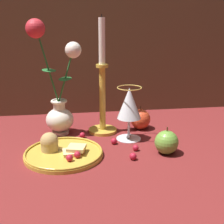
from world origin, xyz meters
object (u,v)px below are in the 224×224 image
object	(u,v)px
apple_near_glass	(166,142)
wine_glass	(129,105)
plate_with_pastries	(62,151)
candlestick	(102,96)
apple_beside_vase	(140,119)
vase	(57,95)

from	to	relation	value
apple_near_glass	wine_glass	bearing A→B (deg)	124.52
plate_with_pastries	wine_glass	size ratio (longest dim) A/B	1.31
candlestick	apple_beside_vase	size ratio (longest dim) A/B	4.71
wine_glass	apple_beside_vase	size ratio (longest dim) A/B	2.08
wine_glass	candlestick	distance (m)	0.11
plate_with_pastries	apple_near_glass	size ratio (longest dim) A/B	2.77
plate_with_pastries	wine_glass	distance (m)	0.25
vase	apple_near_glass	distance (m)	0.38
vase	apple_near_glass	size ratio (longest dim) A/B	4.64
candlestick	apple_beside_vase	bearing A→B (deg)	5.00
vase	apple_beside_vase	distance (m)	0.30
apple_beside_vase	apple_near_glass	distance (m)	0.21
wine_glass	apple_beside_vase	world-z (taller)	wine_glass
vase	apple_beside_vase	size ratio (longest dim) A/B	4.56
vase	plate_with_pastries	distance (m)	0.21
apple_near_glass	vase	bearing A→B (deg)	146.92
vase	apple_beside_vase	world-z (taller)	vase
plate_with_pastries	apple_beside_vase	xyz separation A→B (m)	(0.27, 0.18, 0.02)
plate_with_pastries	apple_near_glass	bearing A→B (deg)	-5.11
plate_with_pastries	candlestick	size ratio (longest dim) A/B	0.58
wine_glass	plate_with_pastries	bearing A→B (deg)	-155.37
wine_glass	candlestick	bearing A→B (deg)	134.67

